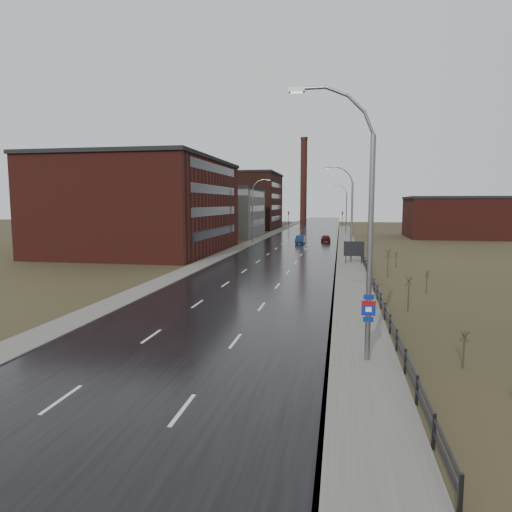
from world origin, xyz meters
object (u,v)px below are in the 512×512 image
at_px(streetlight_main, 363,228).
at_px(car_far, 326,239).
at_px(billboard, 354,249).
at_px(car_near, 300,240).

xyz_separation_m(streetlight_main, car_far, (-3.55, 63.89, -5.38)).
xyz_separation_m(streetlight_main, billboard, (0.63, 33.14, -4.23)).
bearing_deg(car_near, car_far, 41.82).
bearing_deg(streetlight_main, car_near, 97.48).
height_order(billboard, car_far, billboard).
height_order(car_near, car_far, car_near).
distance_m(billboard, car_near, 28.21).
relative_size(streetlight_main, billboard, 4.39).
bearing_deg(billboard, car_far, 97.74).
relative_size(streetlight_main, car_near, 2.85).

